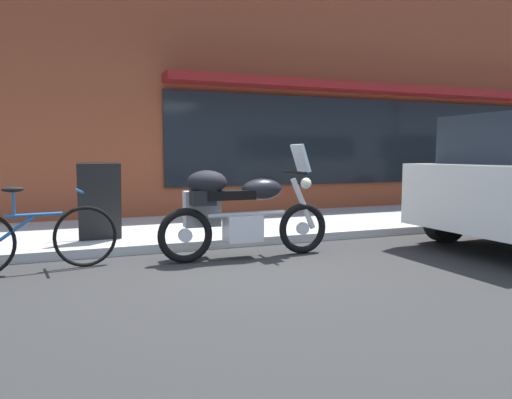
# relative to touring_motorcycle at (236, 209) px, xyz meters

# --- Properties ---
(ground_plane) EXTENTS (80.00, 80.00, 0.00)m
(ground_plane) POSITION_rel_touring_motorcycle_xyz_m (-0.09, -0.50, -0.61)
(ground_plane) COLOR #2B2B2B
(touring_motorcycle) EXTENTS (2.18, 0.68, 1.40)m
(touring_motorcycle) POSITION_rel_touring_motorcycle_xyz_m (0.00, 0.00, 0.00)
(touring_motorcycle) COLOR black
(touring_motorcycle) RESTS_ON ground_plane
(parked_bicycle) EXTENTS (1.73, 0.48, 0.94)m
(parked_bicycle) POSITION_rel_touring_motorcycle_xyz_m (-2.25, 0.12, -0.23)
(parked_bicycle) COLOR black
(parked_bicycle) RESTS_ON ground_plane
(sandwich_board_sign) EXTENTS (0.55, 0.43, 1.03)m
(sandwich_board_sign) POSITION_rel_touring_motorcycle_xyz_m (-1.52, 1.24, 0.04)
(sandwich_board_sign) COLOR black
(sandwich_board_sign) RESTS_ON sidewalk_curb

